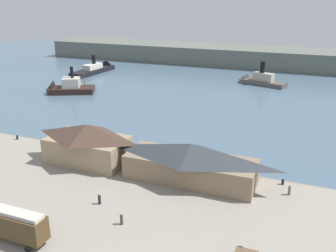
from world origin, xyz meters
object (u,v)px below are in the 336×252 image
object	(u,v)px
mooring_post_center_west	(283,182)
ferry_outer_harbor	(66,88)
ferry_shed_west_terminal	(190,162)
street_tram	(9,222)
pedestrian_near_west_shed	(122,219)
pedestrian_near_cart	(99,199)
ferry_near_quay	(258,80)
mooring_post_west	(17,137)
ferry_shed_east_terminal	(88,143)
ferry_moored_east	(97,69)
pedestrian_at_waters_edge	(289,190)

from	to	relation	value
mooring_post_center_west	ferry_outer_harbor	size ratio (longest dim) A/B	0.05
ferry_shed_west_terminal	mooring_post_center_west	distance (m)	15.48
street_tram	pedestrian_near_west_shed	size ratio (longest dim) A/B	6.14
pedestrian_near_cart	ferry_near_quay	size ratio (longest dim) A/B	0.09
mooring_post_west	mooring_post_center_west	bearing A→B (deg)	0.26
pedestrian_near_west_shed	mooring_post_center_west	bearing A→B (deg)	46.33
mooring_post_west	ferry_outer_harbor	xyz separation A→B (m)	(-17.99, 41.50, -0.09)
street_tram	mooring_post_west	distance (m)	37.39
mooring_post_west	ferry_shed_east_terminal	bearing A→B (deg)	-10.76
ferry_near_quay	ferry_outer_harbor	xyz separation A→B (m)	(-56.63, -36.50, 0.05)
ferry_near_quay	street_tram	bearing A→B (deg)	-97.46
street_tram	mooring_post_west	bearing A→B (deg)	131.58
street_tram	pedestrian_near_west_shed	xyz separation A→B (m)	(11.46, 8.21, -1.78)
street_tram	ferry_outer_harbor	bearing A→B (deg)	121.63
mooring_post_center_west	ferry_near_quay	world-z (taller)	ferry_near_quay
pedestrian_near_west_shed	pedestrian_near_cart	bearing A→B (deg)	148.47
ferry_outer_harbor	pedestrian_near_cart	bearing A→B (deg)	-49.92
ferry_outer_harbor	ferry_moored_east	bearing A→B (deg)	105.49
pedestrian_at_waters_edge	ferry_near_quay	distance (m)	82.87
mooring_post_west	pedestrian_at_waters_edge	bearing A→B (deg)	-2.94
mooring_post_center_west	ferry_moored_east	size ratio (longest dim) A/B	0.04
street_tram	ferry_near_quay	world-z (taller)	ferry_near_quay
ferry_outer_harbor	ferry_shed_west_terminal	bearing A→B (deg)	-37.76
mooring_post_center_west	ferry_shed_east_terminal	bearing A→B (deg)	-173.11
pedestrian_at_waters_edge	mooring_post_west	xyz separation A→B (m)	(-56.59, 2.90, -0.33)
ferry_shed_west_terminal	pedestrian_at_waters_edge	world-z (taller)	ferry_shed_west_terminal
pedestrian_at_waters_edge	mooring_post_center_west	world-z (taller)	pedestrian_at_waters_edge
mooring_post_west	pedestrian_near_cart	bearing A→B (deg)	-27.98
ferry_shed_east_terminal	pedestrian_at_waters_edge	size ratio (longest dim) A/B	8.77
ferry_shed_west_terminal	pedestrian_near_west_shed	bearing A→B (deg)	-105.75
pedestrian_near_cart	pedestrian_at_waters_edge	xyz separation A→B (m)	(25.95, 13.38, -0.02)
pedestrian_near_cart	ferry_outer_harbor	world-z (taller)	ferry_outer_harbor
street_tram	ferry_near_quay	xyz separation A→B (m)	(13.87, 105.92, -2.26)
mooring_post_west	ferry_moored_east	distance (m)	81.03
pedestrian_near_cart	pedestrian_near_west_shed	bearing A→B (deg)	-31.53
street_tram	pedestrian_at_waters_edge	world-z (taller)	street_tram
pedestrian_at_waters_edge	ferry_shed_west_terminal	bearing A→B (deg)	-176.25
pedestrian_near_cart	pedestrian_near_west_shed	xyz separation A→B (m)	(5.59, -3.43, -0.00)
ferry_shed_west_terminal	pedestrian_near_west_shed	size ratio (longest dim) A/B	12.85
mooring_post_west	ferry_outer_harbor	world-z (taller)	ferry_outer_harbor
ferry_shed_east_terminal	street_tram	world-z (taller)	ferry_shed_east_terminal
ferry_shed_west_terminal	ferry_shed_east_terminal	bearing A→B (deg)	179.94
street_tram	pedestrian_near_west_shed	world-z (taller)	street_tram
ferry_shed_west_terminal	pedestrian_near_cart	bearing A→B (deg)	-129.14
street_tram	pedestrian_at_waters_edge	xyz separation A→B (m)	(31.82, 25.02, -1.80)
ferry_near_quay	ferry_moored_east	size ratio (longest dim) A/B	0.72
mooring_post_center_west	ferry_outer_harbor	distance (m)	84.10
pedestrian_at_waters_edge	ferry_shed_east_terminal	bearing A→B (deg)	-178.37
ferry_shed_west_terminal	mooring_post_center_west	size ratio (longest dim) A/B	24.63
street_tram	ferry_moored_east	size ratio (longest dim) A/B	0.41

